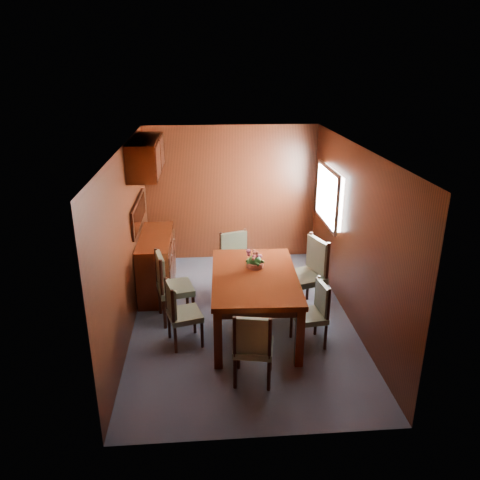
{
  "coord_description": "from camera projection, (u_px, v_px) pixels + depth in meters",
  "views": [
    {
      "loc": [
        -0.49,
        -5.76,
        3.39
      ],
      "look_at": [
        0.0,
        0.35,
        1.05
      ],
      "focal_mm": 35.0,
      "sensor_mm": 36.0,
      "label": 1
    }
  ],
  "objects": [
    {
      "name": "ground",
      "position": [
        242.0,
        318.0,
        6.61
      ],
      "size": [
        4.5,
        4.5,
        0.0
      ],
      "primitive_type": "plane",
      "color": "#3E4354",
      "rests_on": "ground"
    },
    {
      "name": "sideboard",
      "position": [
        157.0,
        263.0,
        7.28
      ],
      "size": [
        0.48,
        1.4,
        0.9
      ],
      "primitive_type": "cube",
      "color": "#391307",
      "rests_on": "ground"
    },
    {
      "name": "room_shell",
      "position": [
        232.0,
        201.0,
        6.33
      ],
      "size": [
        3.06,
        4.52,
        2.41
      ],
      "color": "black",
      "rests_on": "ground"
    },
    {
      "name": "chair_left_near",
      "position": [
        179.0,
        310.0,
        5.84
      ],
      "size": [
        0.49,
        0.5,
        0.87
      ],
      "rotation": [
        0.0,
        0.0,
        -1.29
      ],
      "color": "black",
      "rests_on": "ground"
    },
    {
      "name": "flower_centerpiece",
      "position": [
        255.0,
        259.0,
        6.21
      ],
      "size": [
        0.24,
        0.24,
        0.24
      ],
      "color": "#AB4C34",
      "rests_on": "dining_table"
    },
    {
      "name": "chair_right_near",
      "position": [
        314.0,
        310.0,
        5.87
      ],
      "size": [
        0.44,
        0.45,
        0.85
      ],
      "rotation": [
        0.0,
        0.0,
        1.7
      ],
      "color": "black",
      "rests_on": "ground"
    },
    {
      "name": "chair_left_far",
      "position": [
        170.0,
        283.0,
        6.38
      ],
      "size": [
        0.56,
        0.57,
        1.01
      ],
      "rotation": [
        0.0,
        0.0,
        -1.34
      ],
      "color": "black",
      "rests_on": "ground"
    },
    {
      "name": "chair_head",
      "position": [
        253.0,
        345.0,
        5.1
      ],
      "size": [
        0.5,
        0.48,
        0.91
      ],
      "rotation": [
        0.0,
        0.0,
        -0.19
      ],
      "color": "black",
      "rests_on": "ground"
    },
    {
      "name": "dining_table",
      "position": [
        255.0,
        283.0,
        6.07
      ],
      "size": [
        1.17,
        1.79,
        0.82
      ],
      "rotation": [
        0.0,
        0.0,
        -0.04
      ],
      "color": "#391307",
      "rests_on": "ground"
    },
    {
      "name": "chair_right_far",
      "position": [
        309.0,
        270.0,
        6.68
      ],
      "size": [
        0.63,
        0.65,
        1.08
      ],
      "rotation": [
        0.0,
        0.0,
        1.91
      ],
      "color": "black",
      "rests_on": "ground"
    },
    {
      "name": "chair_foot",
      "position": [
        236.0,
        260.0,
        7.18
      ],
      "size": [
        0.58,
        0.57,
        0.98
      ],
      "rotation": [
        0.0,
        0.0,
        3.47
      ],
      "color": "black",
      "rests_on": "ground"
    }
  ]
}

